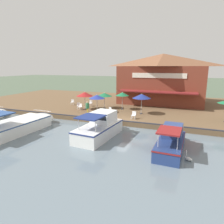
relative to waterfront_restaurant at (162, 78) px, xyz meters
name	(u,v)px	position (x,y,z in m)	size (l,w,h in m)	color
ground_plane	(118,126)	(13.55, -2.64, -4.55)	(220.00, 220.00, 0.00)	#4C5B47
quay_deck	(141,106)	(2.55, -2.64, -4.25)	(22.00, 56.00, 0.60)	brown
quay_edge_fender	(119,120)	(13.45, -2.64, -3.90)	(0.20, 50.40, 0.10)	#2D2D33
waterfront_restaurant	(162,78)	(0.00, 0.00, 0.00)	(10.12, 13.40, 7.77)	brown
patio_umbrella_by_entrance	(104,95)	(7.79, -6.80, -2.00)	(2.20, 2.20, 2.22)	#B7B7B7
patio_umbrella_mid_patio_right	(97,97)	(10.58, -6.60, -1.91)	(2.00, 2.00, 2.32)	#B7B7B7
patio_umbrella_back_row	(85,94)	(9.36, -9.03, -1.85)	(2.29, 2.29, 2.43)	#B7B7B7
patio_umbrella_mid_patio_left	(142,96)	(9.27, -1.14, -1.73)	(2.24, 2.24, 2.54)	#B7B7B7
patio_umbrella_near_quay_edge	(122,94)	(7.61, -4.20, -1.83)	(1.82, 1.82, 2.39)	#B7B7B7
cafe_chair_under_first_umbrella	(78,105)	(9.49, -10.02, -3.48)	(0.60, 0.60, 0.85)	white
cafe_chair_back_row_seat	(134,115)	(12.02, -1.35, -3.48)	(0.45, 0.45, 0.85)	white
cafe_chair_far_corner_seat	(80,106)	(10.02, -9.42, -3.48)	(0.54, 0.54, 0.85)	white
cafe_chair_beside_entrance	(109,110)	(10.87, -4.78, -3.48)	(0.58, 0.58, 0.85)	white
cafe_chair_facing_river	(72,102)	(7.25, -12.41, -3.48)	(0.52, 0.52, 0.85)	white
cafe_chair_mid_patio	(91,103)	(7.11, -9.35, -3.48)	(0.47, 0.47, 0.85)	white
person_near_entrance	(87,106)	(12.07, -7.19, -2.94)	(0.46, 0.46, 1.62)	gold
motorboat_far_downstream	(102,127)	(17.04, -3.00, -3.65)	(6.70, 2.78, 2.28)	white
motorboat_mid_row	(171,140)	(17.95, 3.30, -3.78)	(5.94, 1.99, 2.06)	navy
motorboat_second_along	(18,125)	(19.06, -11.18, -3.83)	(9.33, 3.41, 2.34)	white
swan	(188,158)	(19.63, 4.59, -4.32)	(0.51, 0.63, 0.69)	white
tree_behind_restaurant	(146,70)	(-5.44, -3.89, 1.16)	(4.15, 3.95, 7.20)	brown
tree_downstream_bank	(164,70)	(-4.43, -0.38, 1.22)	(3.76, 3.58, 7.08)	brown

